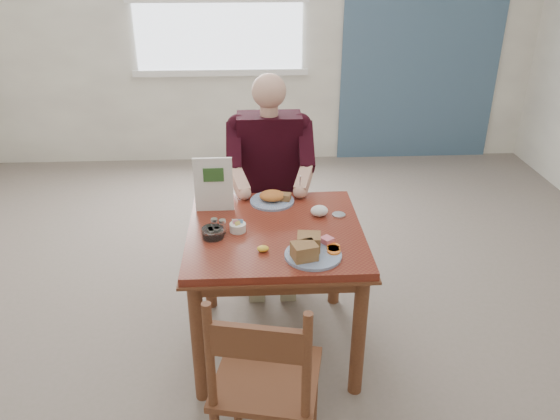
{
  "coord_description": "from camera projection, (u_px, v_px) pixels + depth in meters",
  "views": [
    {
      "loc": [
        -0.11,
        -2.48,
        2.09
      ],
      "look_at": [
        0.03,
        0.0,
        0.86
      ],
      "focal_mm": 35.0,
      "sensor_mm": 36.0,
      "label": 1
    }
  ],
  "objects": [
    {
      "name": "chair_far",
      "position": [
        270.0,
        208.0,
        3.65
      ],
      "size": [
        0.42,
        0.42,
        0.95
      ],
      "color": "brown",
      "rests_on": "ground"
    },
    {
      "name": "shakers",
      "position": [
        218.0,
        226.0,
        2.77
      ],
      "size": [
        0.09,
        0.06,
        0.08
      ],
      "color": "white",
      "rests_on": "table"
    },
    {
      "name": "caddy",
      "position": [
        238.0,
        227.0,
        2.79
      ],
      "size": [
        0.09,
        0.09,
        0.06
      ],
      "color": "white",
      "rests_on": "table"
    },
    {
      "name": "near_plate",
      "position": [
        311.0,
        250.0,
        2.56
      ],
      "size": [
        0.3,
        0.3,
        0.09
      ],
      "color": "white",
      "rests_on": "table"
    },
    {
      "name": "lemon_wedge",
      "position": [
        263.0,
        249.0,
        2.61
      ],
      "size": [
        0.07,
        0.06,
        0.03
      ],
      "primitive_type": "ellipsoid",
      "rotation": [
        0.0,
        0.0,
        0.32
      ],
      "color": "yellow",
      "rests_on": "table"
    },
    {
      "name": "table",
      "position": [
        275.0,
        247.0,
        2.87
      ],
      "size": [
        0.92,
        0.92,
        0.75
      ],
      "color": "maroon",
      "rests_on": "ground"
    },
    {
      "name": "wall_back",
      "position": [
        260.0,
        21.0,
        5.22
      ],
      "size": [
        5.5,
        0.0,
        5.5
      ],
      "primitive_type": "plane",
      "rotation": [
        1.57,
        0.0,
        0.0
      ],
      "color": "white",
      "rests_on": "ground"
    },
    {
      "name": "menu",
      "position": [
        214.0,
        184.0,
        2.95
      ],
      "size": [
        0.21,
        0.02,
        0.31
      ],
      "color": "white",
      "rests_on": "table"
    },
    {
      "name": "accent_panel",
      "position": [
        426.0,
        20.0,
        5.28
      ],
      "size": [
        1.6,
        0.02,
        2.8
      ],
      "primitive_type": "cube",
      "color": "#415E78",
      "rests_on": "ground"
    },
    {
      "name": "creamer",
      "position": [
        213.0,
        233.0,
        2.73
      ],
      "size": [
        0.14,
        0.14,
        0.05
      ],
      "color": "white",
      "rests_on": "table"
    },
    {
      "name": "far_plate",
      "position": [
        273.0,
        198.0,
        3.1
      ],
      "size": [
        0.31,
        0.31,
        0.07
      ],
      "color": "white",
      "rests_on": "table"
    },
    {
      "name": "chair_near",
      "position": [
        265.0,
        384.0,
        2.21
      ],
      "size": [
        0.5,
        0.5,
        0.95
      ],
      "color": "brown",
      "rests_on": "ground"
    },
    {
      "name": "diner",
      "position": [
        270.0,
        167.0,
        3.43
      ],
      "size": [
        0.53,
        0.56,
        1.39
      ],
      "color": "gray",
      "rests_on": "chair_far"
    },
    {
      "name": "metal_dish",
      "position": [
        339.0,
        215.0,
        2.95
      ],
      "size": [
        0.08,
        0.08,
        0.01
      ],
      "primitive_type": "cylinder",
      "rotation": [
        0.0,
        0.0,
        0.04
      ],
      "color": "silver",
      "rests_on": "table"
    },
    {
      "name": "floor",
      "position": [
        276.0,
        343.0,
        3.15
      ],
      "size": [
        6.0,
        6.0,
        0.0
      ],
      "primitive_type": "plane",
      "color": "#71675B",
      "rests_on": "ground"
    },
    {
      "name": "napkin",
      "position": [
        319.0,
        211.0,
        2.94
      ],
      "size": [
        0.1,
        0.09,
        0.06
      ],
      "primitive_type": "ellipsoid",
      "rotation": [
        0.0,
        0.0,
        0.15
      ],
      "color": "white",
      "rests_on": "table"
    }
  ]
}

